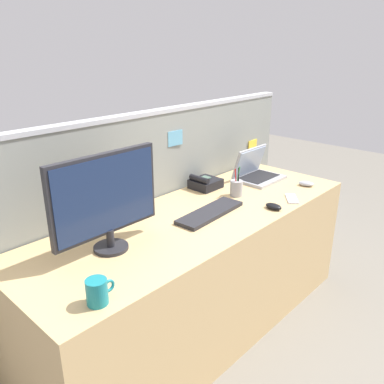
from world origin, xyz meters
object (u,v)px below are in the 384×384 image
keyboard_main (210,213)px  computer_mouse_right_hand (306,184)px  laptop (256,172)px  cell_phone_white_slab (292,199)px  pen_cup (236,188)px  desk_phone (205,183)px  computer_mouse_left_hand (274,206)px  desktop_monitor (106,198)px  coffee_mug (97,292)px

keyboard_main → computer_mouse_right_hand: bearing=-15.5°
laptop → cell_phone_white_slab: laptop is taller
laptop → computer_mouse_right_hand: 0.35m
pen_cup → desk_phone: bearing=97.3°
desk_phone → computer_mouse_right_hand: 0.68m
computer_mouse_left_hand → cell_phone_white_slab: 0.21m
computer_mouse_right_hand → laptop: bearing=91.0°
desktop_monitor → cell_phone_white_slab: (1.12, -0.31, -0.25)m
keyboard_main → cell_phone_white_slab: bearing=-26.8°
cell_phone_white_slab → computer_mouse_right_hand: bearing=62.2°
keyboard_main → pen_cup: size_ratio=2.40×
desk_phone → computer_mouse_left_hand: (0.00, -0.52, -0.02)m
desktop_monitor → coffee_mug: size_ratio=4.65×
desktop_monitor → keyboard_main: desktop_monitor is taller
computer_mouse_right_hand → computer_mouse_left_hand: 0.49m
pen_cup → desktop_monitor: bearing=178.9°
desktop_monitor → laptop: 1.31m
laptop → computer_mouse_left_hand: 0.54m
desktop_monitor → laptop: bearing=3.6°
computer_mouse_right_hand → computer_mouse_left_hand: bearing=169.4°
desk_phone → cell_phone_white_slab: 0.56m
computer_mouse_right_hand → pen_cup: pen_cup is taller
cell_phone_white_slab → coffee_mug: coffee_mug is taller
desk_phone → computer_mouse_left_hand: 0.52m
laptop → desktop_monitor: bearing=-176.4°
laptop → cell_phone_white_slab: (-0.17, -0.39, -0.05)m
desktop_monitor → laptop: desktop_monitor is taller
desktop_monitor → keyboard_main: (0.61, -0.09, -0.24)m
keyboard_main → computer_mouse_left_hand: 0.37m
desktop_monitor → desk_phone: (0.91, 0.21, -0.22)m
laptop → coffee_mug: bearing=-166.1°
keyboard_main → pen_cup: (0.33, 0.07, 0.04)m
laptop → coffee_mug: (-1.57, -0.39, -0.00)m
desk_phone → cell_phone_white_slab: (0.21, -0.52, -0.03)m
keyboard_main → computer_mouse_left_hand: (0.31, -0.22, 0.01)m
desktop_monitor → desk_phone: bearing=13.2°
computer_mouse_right_hand → cell_phone_white_slab: 0.29m
computer_mouse_left_hand → cell_phone_white_slab: computer_mouse_left_hand is taller
computer_mouse_right_hand → cell_phone_white_slab: size_ratio=0.67×
laptop → desk_phone: 0.41m
desktop_monitor → computer_mouse_right_hand: 1.45m
desk_phone → computer_mouse_left_hand: desk_phone is taller
desk_phone → cell_phone_white_slab: bearing=-68.0°
keyboard_main → desktop_monitor: bearing=168.1°
cell_phone_white_slab → keyboard_main: bearing=-151.6°
desk_phone → pen_cup: size_ratio=0.95×
computer_mouse_right_hand → coffee_mug: (-1.68, -0.06, 0.03)m
desk_phone → computer_mouse_right_hand: size_ratio=1.79×
desktop_monitor → computer_mouse_left_hand: (0.92, -0.30, -0.24)m
laptop → computer_mouse_left_hand: laptop is taller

